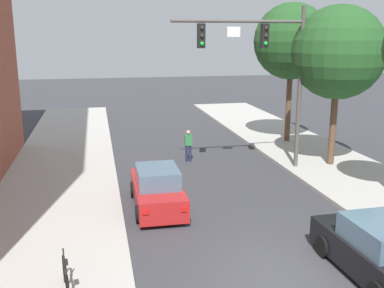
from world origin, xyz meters
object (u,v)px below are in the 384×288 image
at_px(car_lead_red, 157,189).
at_px(street_tree_second, 338,53).
at_px(traffic_signal_mast, 266,59).
at_px(pedestrian_crossing_road, 188,144).
at_px(street_tree_third, 292,42).
at_px(bicycle_leaning, 66,278).
at_px(car_following_black, 377,252).

height_order(car_lead_red, street_tree_second, street_tree_second).
bearing_deg(traffic_signal_mast, pedestrian_crossing_road, 142.06).
bearing_deg(street_tree_third, car_lead_red, -135.64).
xyz_separation_m(traffic_signal_mast, bicycle_leaning, (-8.56, -9.18, -4.78)).
height_order(traffic_signal_mast, street_tree_third, street_tree_third).
relative_size(pedestrian_crossing_road, street_tree_third, 0.20).
distance_m(car_following_black, street_tree_second, 11.70).
distance_m(car_following_black, pedestrian_crossing_road, 12.56).
relative_size(pedestrian_crossing_road, bicycle_leaning, 0.93).
relative_size(traffic_signal_mast, street_tree_second, 0.98).
height_order(street_tree_second, street_tree_third, street_tree_third).
bearing_deg(car_lead_red, pedestrian_crossing_road, 68.27).
xyz_separation_m(traffic_signal_mast, pedestrian_crossing_road, (-3.11, 2.43, -4.41)).
bearing_deg(bicycle_leaning, traffic_signal_mast, 47.00).
relative_size(pedestrian_crossing_road, street_tree_second, 0.22).
bearing_deg(pedestrian_crossing_road, car_lead_red, -111.73).
height_order(pedestrian_crossing_road, bicycle_leaning, pedestrian_crossing_road).
height_order(car_lead_red, car_following_black, same).
relative_size(car_lead_red, bicycle_leaning, 2.42).
bearing_deg(street_tree_second, pedestrian_crossing_road, 160.15).
bearing_deg(car_lead_red, street_tree_third, 44.36).
relative_size(traffic_signal_mast, bicycle_leaning, 4.26).
xyz_separation_m(bicycle_leaning, street_tree_second, (12.14, 9.19, 5.01)).
distance_m(car_following_black, bicycle_leaning, 8.14).
bearing_deg(street_tree_third, car_following_black, -104.85).
height_order(bicycle_leaning, street_tree_second, street_tree_second).
xyz_separation_m(car_following_black, street_tree_second, (4.03, 9.86, 4.83)).
bearing_deg(street_tree_second, street_tree_third, 90.41).
distance_m(street_tree_second, street_tree_third, 5.23).
xyz_separation_m(car_lead_red, street_tree_second, (9.12, 3.67, 4.83)).
height_order(car_following_black, street_tree_second, street_tree_second).
relative_size(car_following_black, pedestrian_crossing_road, 2.60).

